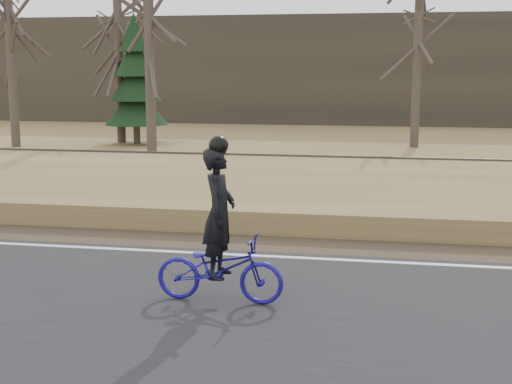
# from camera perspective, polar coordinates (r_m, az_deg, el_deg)

# --- Properties ---
(ground) EXTENTS (120.00, 120.00, 0.00)m
(ground) POSITION_cam_1_polar(r_m,az_deg,el_deg) (12.17, -6.54, -5.32)
(ground) COLOR #93754A
(ground) RESTS_ON ground
(road) EXTENTS (120.00, 6.00, 0.06)m
(road) POSITION_cam_1_polar(r_m,az_deg,el_deg) (9.90, -10.81, -8.86)
(road) COLOR black
(road) RESTS_ON ground
(edge_line) EXTENTS (120.00, 0.12, 0.01)m
(edge_line) POSITION_cam_1_polar(r_m,az_deg,el_deg) (12.34, -6.28, -4.78)
(edge_line) COLOR silver
(edge_line) RESTS_ON road
(shoulder) EXTENTS (120.00, 1.60, 0.04)m
(shoulder) POSITION_cam_1_polar(r_m,az_deg,el_deg) (13.28, -5.03, -3.90)
(shoulder) COLOR #473A2B
(shoulder) RESTS_ON ground
(embankment) EXTENTS (120.00, 5.00, 0.44)m
(embankment) POSITION_cam_1_polar(r_m,az_deg,el_deg) (16.08, -2.19, -0.68)
(embankment) COLOR #93754A
(embankment) RESTS_ON ground
(ballast) EXTENTS (120.00, 3.00, 0.45)m
(ballast) POSITION_cam_1_polar(r_m,az_deg,el_deg) (19.75, 0.23, 1.34)
(ballast) COLOR slate
(ballast) RESTS_ON ground
(railroad) EXTENTS (120.00, 2.40, 0.29)m
(railroad) POSITION_cam_1_polar(r_m,az_deg,el_deg) (19.71, 0.23, 2.22)
(railroad) COLOR black
(railroad) RESTS_ON ballast
(treeline_backdrop) EXTENTS (120.00, 4.00, 6.00)m
(treeline_backdrop) POSITION_cam_1_polar(r_m,az_deg,el_deg) (41.36, 5.75, 9.69)
(treeline_backdrop) COLOR #383328
(treeline_backdrop) RESTS_ON ground
(cyclist) EXTENTS (1.76, 0.65, 2.26)m
(cyclist) POSITION_cam_1_polar(r_m,az_deg,el_deg) (9.59, -2.94, -4.59)
(cyclist) COLOR navy
(cyclist) RESTS_ON road
(bare_tree_far_left) EXTENTS (0.36, 0.36, 7.15)m
(bare_tree_far_left) POSITION_cam_1_polar(r_m,az_deg,el_deg) (30.27, -19.01, 10.18)
(bare_tree_far_left) COLOR #4D4138
(bare_tree_far_left) RESTS_ON ground
(bare_tree_left) EXTENTS (0.36, 0.36, 7.81)m
(bare_tree_left) POSITION_cam_1_polar(r_m,az_deg,el_deg) (30.78, -10.92, 11.14)
(bare_tree_left) COLOR #4D4138
(bare_tree_left) RESTS_ON ground
(bare_tree_near_left) EXTENTS (0.36, 0.36, 6.59)m
(bare_tree_near_left) POSITION_cam_1_polar(r_m,az_deg,el_deg) (25.90, -8.50, 10.12)
(bare_tree_near_left) COLOR #4D4138
(bare_tree_near_left) RESTS_ON ground
(bare_tree_center) EXTENTS (0.36, 0.36, 8.53)m
(bare_tree_center) POSITION_cam_1_polar(r_m,az_deg,el_deg) (29.22, 12.84, 11.85)
(bare_tree_center) COLOR #4D4138
(bare_tree_center) RESTS_ON ground
(conifer) EXTENTS (2.60, 2.60, 5.38)m
(conifer) POSITION_cam_1_polar(r_m,az_deg,el_deg) (30.17, -9.63, 8.63)
(conifer) COLOR #4D4138
(conifer) RESTS_ON ground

